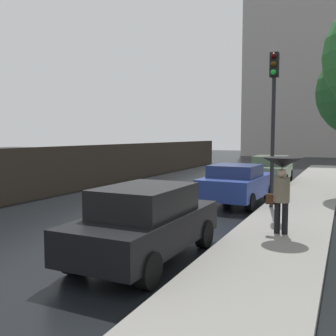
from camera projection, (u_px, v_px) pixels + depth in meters
name	position (u px, v px, depth m)	size (l,w,h in m)	color
car_blue_near_kerb	(237.00, 183.00, 13.69)	(1.99, 3.93, 1.42)	navy
car_black_mid_road	(146.00, 222.00, 7.50)	(1.75, 3.85, 1.46)	black
car_green_far_ahead	(271.00, 169.00, 19.59)	(2.05, 4.14, 1.41)	slate
pedestrian_with_umbrella_near	(282.00, 175.00, 8.90)	(0.95, 0.95, 1.79)	black
traffic_light	(273.00, 102.00, 12.07)	(0.26, 0.39, 4.88)	black
distant_tower	(310.00, 39.00, 47.42)	(14.88, 11.73, 33.36)	#9E9993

